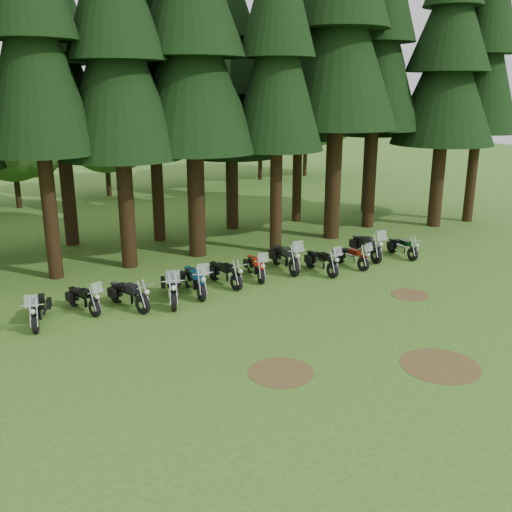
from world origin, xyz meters
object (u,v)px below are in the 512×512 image
object	(u,v)px
motorcycle_7	(285,258)
motorcycle_9	(352,257)
motorcycle_8	(322,262)
motorcycle_11	(402,248)
motorcycle_2	(129,296)
motorcycle_5	(225,274)
motorcycle_10	(366,247)
motorcycle_0	(38,311)
motorcycle_3	(172,288)
motorcycle_1	(84,300)
motorcycle_4	(195,281)
motorcycle_6	(256,267)

from	to	relation	value
motorcycle_7	motorcycle_9	size ratio (longest dim) A/B	1.23
motorcycle_8	motorcycle_11	xyz separation A→B (m)	(4.61, -0.02, -0.05)
motorcycle_2	motorcycle_5	distance (m)	4.03
motorcycle_10	motorcycle_11	bearing A→B (deg)	-12.38
motorcycle_0	motorcycle_9	size ratio (longest dim) A/B	1.06
motorcycle_7	motorcycle_11	bearing A→B (deg)	-1.92
motorcycle_0	motorcycle_10	size ratio (longest dim) A/B	0.86
motorcycle_3	motorcycle_11	bearing A→B (deg)	19.00
motorcycle_7	motorcycle_8	bearing A→B (deg)	-35.95
motorcycle_1	motorcycle_7	world-z (taller)	motorcycle_7
motorcycle_5	motorcycle_2	bearing A→B (deg)	178.92
motorcycle_3	motorcycle_7	world-z (taller)	motorcycle_7
motorcycle_4	motorcycle_10	size ratio (longest dim) A/B	0.96
motorcycle_6	motorcycle_7	size ratio (longest dim) A/B	0.85
motorcycle_10	motorcycle_9	bearing A→B (deg)	-144.11
motorcycle_2	motorcycle_11	world-z (taller)	motorcycle_2
motorcycle_1	motorcycle_5	size ratio (longest dim) A/B	0.93
motorcycle_6	motorcycle_7	distance (m)	1.61
motorcycle_9	motorcycle_10	bearing A→B (deg)	21.08
motorcycle_1	motorcycle_6	size ratio (longest dim) A/B	0.96
motorcycle_4	motorcycle_5	world-z (taller)	motorcycle_4
motorcycle_11	motorcycle_9	bearing A→B (deg)	-175.58
motorcycle_8	motorcycle_10	distance (m)	3.11
motorcycle_7	motorcycle_9	world-z (taller)	motorcycle_7
motorcycle_6	motorcycle_8	size ratio (longest dim) A/B	0.96
motorcycle_2	motorcycle_7	world-z (taller)	motorcycle_7
motorcycle_1	motorcycle_0	bearing A→B (deg)	178.04
motorcycle_6	motorcycle_2	bearing A→B (deg)	-160.21
motorcycle_2	motorcycle_6	xyz separation A→B (m)	(5.51, 0.49, -0.01)
motorcycle_11	motorcycle_0	bearing A→B (deg)	-177.52
motorcycle_0	motorcycle_8	distance (m)	11.19
motorcycle_8	motorcycle_10	world-z (taller)	motorcycle_10
motorcycle_4	motorcycle_8	distance (m)	5.62
motorcycle_3	motorcycle_4	xyz separation A→B (m)	(1.06, 0.35, -0.02)
motorcycle_3	motorcycle_5	size ratio (longest dim) A/B	1.11
motorcycle_2	motorcycle_11	bearing A→B (deg)	-18.22
motorcycle_2	motorcycle_9	xyz separation A→B (m)	(9.82, -0.40, -0.03)
motorcycle_3	motorcycle_4	distance (m)	1.12
motorcycle_3	motorcycle_4	size ratio (longest dim) A/B	1.01
motorcycle_3	motorcycle_11	xyz separation A→B (m)	(11.28, -0.17, -0.11)
motorcycle_1	motorcycle_6	bearing A→B (deg)	-14.53
motorcycle_8	motorcycle_9	xyz separation A→B (m)	(1.62, -0.01, -0.04)
motorcycle_4	motorcycle_2	bearing A→B (deg)	-169.28
motorcycle_2	motorcycle_7	distance (m)	7.14
motorcycle_7	motorcycle_1	bearing A→B (deg)	-169.67
motorcycle_3	motorcycle_10	world-z (taller)	motorcycle_10
motorcycle_1	motorcycle_5	world-z (taller)	motorcycle_1
motorcycle_7	motorcycle_11	distance (m)	5.81
motorcycle_11	motorcycle_8	bearing A→B (deg)	-175.67
motorcycle_8	motorcycle_10	bearing A→B (deg)	13.58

